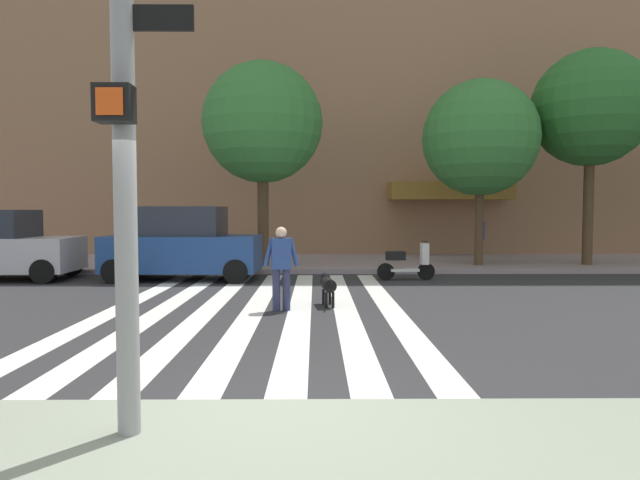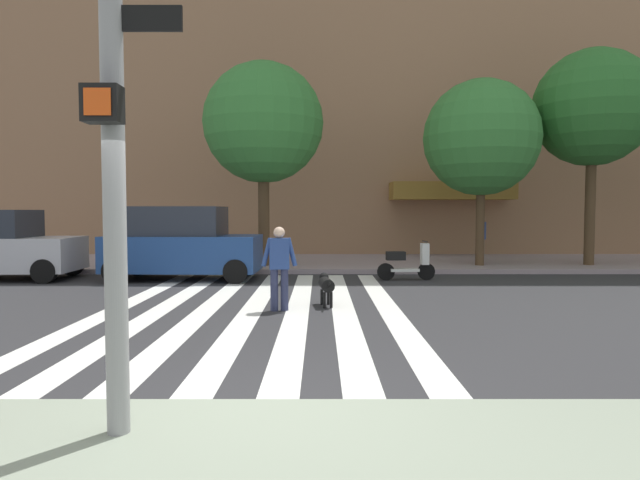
{
  "view_description": "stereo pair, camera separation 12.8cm",
  "coord_description": "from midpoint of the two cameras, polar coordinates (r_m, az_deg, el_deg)",
  "views": [
    {
      "loc": [
        0.44,
        -5.17,
        1.95
      ],
      "look_at": [
        0.54,
        7.05,
        1.3
      ],
      "focal_mm": 30.9,
      "sensor_mm": 36.0,
      "label": 1
    },
    {
      "loc": [
        0.57,
        -5.17,
        1.95
      ],
      "look_at": [
        0.54,
        7.05,
        1.3
      ],
      "focal_mm": 30.9,
      "sensor_mm": 36.0,
      "label": 2
    }
  ],
  "objects": [
    {
      "name": "street_tree_further",
      "position": [
        20.69,
        26.68,
        12.09
      ],
      "size": [
        3.83,
        3.83,
        7.11
      ],
      "color": "#4C3823",
      "rests_on": "sidewalk_far"
    },
    {
      "name": "pedestrian_bystander",
      "position": [
        19.68,
        16.72,
        0.37
      ],
      "size": [
        0.37,
        0.68,
        1.64
      ],
      "color": "#282D4C",
      "rests_on": "sidewalk_far"
    },
    {
      "name": "street_tree_middle",
      "position": [
        19.05,
        16.69,
        10.1
      ],
      "size": [
        3.79,
        3.79,
        6.09
      ],
      "color": "#4C3823",
      "rests_on": "sidewalk_far"
    },
    {
      "name": "pedestrian_dog_walker",
      "position": [
        10.72,
        -3.78,
        -2.44
      ],
      "size": [
        0.71,
        0.28,
        1.64
      ],
      "color": "#282D4C",
      "rests_on": "ground_plane"
    },
    {
      "name": "parked_scooter",
      "position": [
        15.65,
        9.28,
        -2.39
      ],
      "size": [
        1.63,
        0.5,
        1.11
      ],
      "color": "black",
      "rests_on": "ground_plane"
    },
    {
      "name": "dog_on_leash",
      "position": [
        11.3,
        1.08,
        -4.62
      ],
      "size": [
        0.33,
        1.01,
        0.65
      ],
      "color": "black",
      "rests_on": "ground_plane"
    },
    {
      "name": "traffic_light_pole",
      "position": [
        4.86,
        -20.14,
        21.73
      ],
      "size": [
        0.74,
        0.46,
        5.8
      ],
      "color": "gray",
      "rests_on": "sidewalk_near"
    },
    {
      "name": "ground_plane",
      "position": [
        11.19,
        -2.49,
        -6.99
      ],
      "size": [
        160.0,
        160.0,
        0.0
      ],
      "primitive_type": "plane",
      "color": "#2B2B2D"
    },
    {
      "name": "parked_car_behind_first",
      "position": [
        16.04,
        -13.76,
        -0.42
      ],
      "size": [
        4.3,
        2.11,
        2.07
      ],
      "color": "navy",
      "rests_on": "ground_plane"
    },
    {
      "name": "crosswalk_stripes",
      "position": [
        11.25,
        -6.43,
        -6.93
      ],
      "size": [
        5.85,
        11.09,
        0.01
      ],
      "color": "silver",
      "rests_on": "ground_plane"
    },
    {
      "name": "street_tree_nearest",
      "position": [
        18.46,
        -5.56,
        11.93
      ],
      "size": [
        3.93,
        3.93,
        6.65
      ],
      "color": "#4C3823",
      "rests_on": "sidewalk_far"
    },
    {
      "name": "sidewalk_far",
      "position": [
        19.95,
        -1.34,
        -2.36
      ],
      "size": [
        80.0,
        6.0,
        0.15
      ],
      "primitive_type": "cube",
      "color": "gray",
      "rests_on": "ground_plane"
    }
  ]
}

